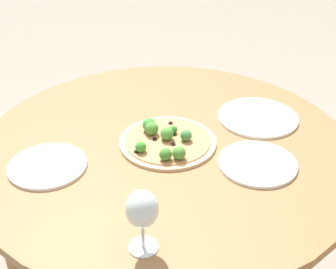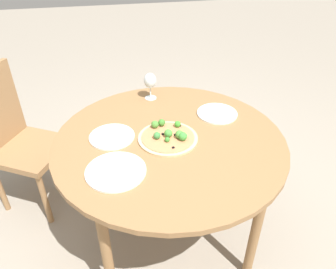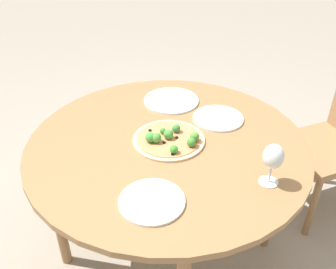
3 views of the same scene
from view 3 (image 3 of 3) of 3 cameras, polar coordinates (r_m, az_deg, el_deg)
name	(u,v)px [view 3 (image 3 of 3)]	position (r m, az deg, el deg)	size (l,w,h in m)	color
ground_plane	(168,251)	(2.06, -0.06, -17.35)	(12.00, 12.00, 0.00)	gray
dining_table	(168,154)	(1.61, -0.07, -3.03)	(1.18, 1.18, 0.71)	olive
pizza	(169,139)	(1.57, 0.12, -0.62)	(0.30, 0.30, 0.06)	#DBBC89
wine_glass	(273,157)	(1.35, 15.74, -3.39)	(0.08, 0.08, 0.17)	silver
plate_near	(171,100)	(1.87, 0.50, 5.22)	(0.27, 0.27, 0.01)	white
plate_far	(218,118)	(1.74, 7.65, 2.48)	(0.23, 0.23, 0.01)	white
plate_side	(152,201)	(1.29, -2.47, -10.12)	(0.23, 0.23, 0.01)	white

